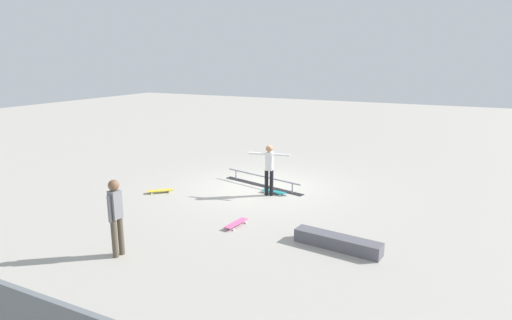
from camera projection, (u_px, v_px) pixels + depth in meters
name	position (u px, v px, depth m)	size (l,w,h in m)	color
ground_plane	(260.00, 188.00, 14.14)	(60.00, 60.00, 0.00)	#ADA89E
grind_rail	(263.00, 182.00, 14.29)	(3.18, 1.02, 0.35)	black
skate_ledge	(337.00, 242.00, 9.59)	(2.00, 0.39, 0.30)	#595960
skater_main	(269.00, 166.00, 13.14)	(1.28, 0.32, 1.60)	black
skateboard_main	(274.00, 192.00, 13.48)	(0.81, 0.31, 0.09)	teal
bystander_grey_shirt	(116.00, 214.00, 9.05)	(0.23, 0.39, 1.71)	brown
loose_skateboard_pink	(236.00, 223.00, 10.89)	(0.32, 0.82, 0.09)	#E05993
loose_skateboard_yellow	(160.00, 191.00, 13.58)	(0.72, 0.69, 0.09)	yellow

